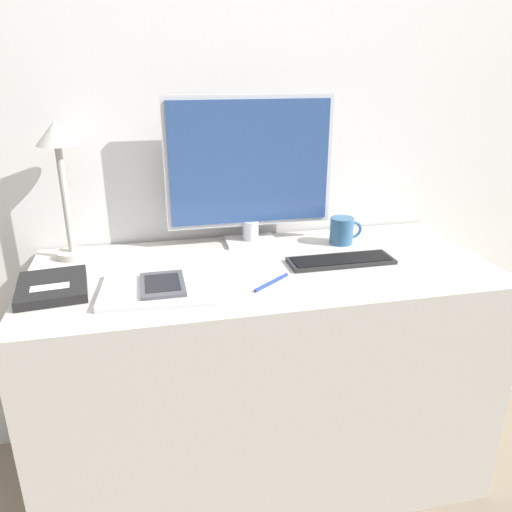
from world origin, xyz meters
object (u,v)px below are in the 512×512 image
monitor (250,168)px  desk_lamp (59,159)px  notebook (52,287)px  keyboard (341,260)px  ereader (163,284)px  pen (271,282)px  laptop (159,288)px  coffee_mug (342,230)px

monitor → desk_lamp: 0.56m
monitor → desk_lamp: bearing=-178.7°
monitor → notebook: (-0.58, -0.26, -0.24)m
desk_lamp → keyboard: bearing=-16.0°
monitor → ereader: monitor is taller
notebook → pen: bearing=-8.0°
desk_lamp → notebook: bearing=-95.4°
ereader → monitor: bearing=47.5°
ereader → desk_lamp: size_ratio=0.39×
laptop → ereader: size_ratio=1.94×
pen → laptop: bearing=176.4°
notebook → ereader: bearing=-14.0°
notebook → pen: (0.57, -0.08, -0.01)m
monitor → laptop: 0.51m
laptop → pen: 0.30m
keyboard → coffee_mug: bearing=67.6°
keyboard → pen: keyboard is taller
monitor → coffee_mug: (0.29, -0.07, -0.20)m
monitor → coffee_mug: monitor is taller
desk_lamp → pen: desk_lamp is taller
desk_lamp → coffee_mug: size_ratio=3.73×
desk_lamp → laptop: bearing=-51.5°
coffee_mug → pen: size_ratio=0.94×
desk_lamp → pen: bearing=-31.1°
desk_lamp → notebook: (-0.02, -0.25, -0.29)m
laptop → pen: bearing=-3.6°
keyboard → ereader: (-0.53, -0.09, 0.02)m
coffee_mug → pen: bearing=-139.0°
pen → monitor: bearing=87.4°
monitor → keyboard: (0.23, -0.24, -0.24)m
notebook → pen: 0.57m
laptop → ereader: bearing=-40.2°
monitor → pen: size_ratio=4.62×
monitor → keyboard: monitor is taller
keyboard → monitor: bearing=133.5°
notebook → pen: notebook is taller
coffee_mug → desk_lamp: bearing=176.0°
coffee_mug → pen: 0.41m
monitor → notebook: 0.68m
ereader → desk_lamp: 0.49m
pen → ereader: bearing=178.0°
monitor → ereader: size_ratio=3.35×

